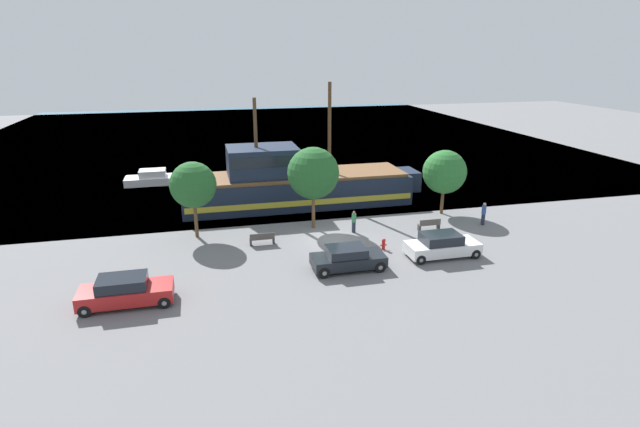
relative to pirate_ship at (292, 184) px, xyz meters
The scene contains 15 objects.
ground_plane 8.77m from the pirate_ship, 82.09° to the right, with size 160.00×160.00×0.00m, color slate.
water_surface 35.55m from the pirate_ship, 88.09° to the left, with size 80.00×80.00×0.00m, color #38667F.
pirate_ship is the anchor object (origin of this frame).
moored_boat_dockside 15.22m from the pirate_ship, 139.46° to the left, with size 6.10×2.31×1.39m.
parked_car_curb_front 13.70m from the pirate_ship, 86.97° to the right, with size 4.31×1.94×1.41m.
parked_car_curb_mid 18.98m from the pirate_ship, 127.29° to the right, with size 4.61×1.96×1.53m.
parked_car_curb_rear 14.95m from the pirate_ship, 61.92° to the right, with size 4.56×1.97×1.52m.
fire_hydrant 11.97m from the pirate_ship, 70.95° to the right, with size 0.42×0.25×0.76m.
bench_promenade_east 9.40m from the pirate_ship, 113.33° to the right, with size 1.65×0.45×0.85m.
bench_promenade_west 12.06m from the pirate_ship, 45.63° to the right, with size 1.61×0.45×0.85m.
pedestrian_walking_near 15.33m from the pirate_ship, 33.35° to the right, with size 0.32×0.32×1.71m.
pedestrian_walking_far 8.29m from the pirate_ship, 68.93° to the right, with size 0.32×0.32×1.58m.
tree_row_east 10.09m from the pirate_ship, 142.91° to the right, with size 3.13×3.13×5.30m.
tree_row_mideast 6.49m from the pirate_ship, 86.27° to the right, with size 3.69×3.69×5.94m.
tree_row_midwest 12.31m from the pirate_ship, 25.24° to the right, with size 3.38×3.38×5.07m.
Camera 1 is at (-8.46, -31.03, 12.40)m, focal length 28.00 mm.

